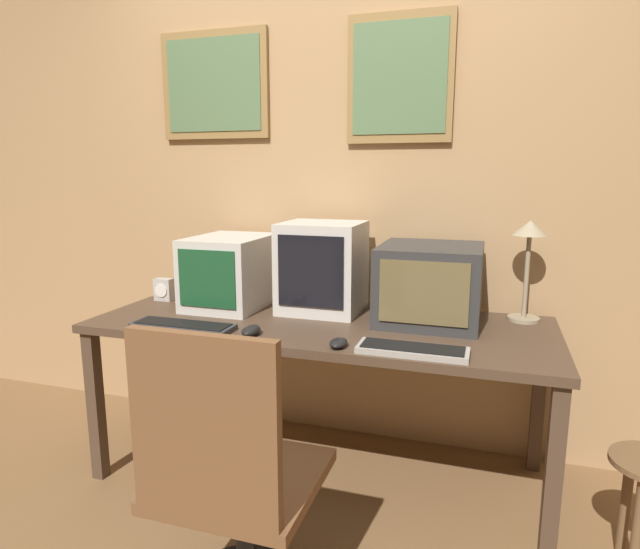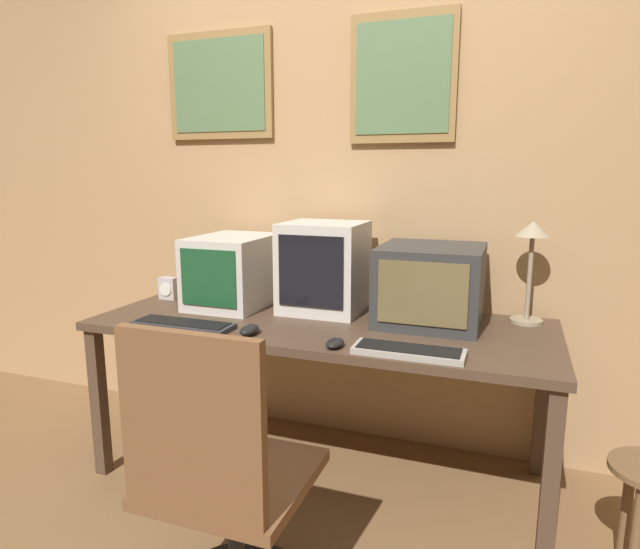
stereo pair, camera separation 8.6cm
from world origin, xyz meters
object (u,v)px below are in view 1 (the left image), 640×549
Objects in this scene: monitor_right at (430,284)px; desk_clock at (164,290)px; monitor_left at (230,271)px; mouse_far_corner at (338,343)px; keyboard_main at (183,326)px; keyboard_side at (412,350)px; mouse_near_keyboard at (251,331)px; desk_lamp at (529,247)px; office_chair at (233,501)px; monitor_center at (322,267)px.

desk_clock is at bearing -178.84° from monitor_right.
monitor_left is 0.83m from mouse_far_corner.
keyboard_main is 1.11× the size of keyboard_side.
keyboard_main is 3.93× the size of mouse_near_keyboard.
monitor_left is at bearing -173.50° from desk_lamp.
desk_lamp reaches higher than monitor_right.
monitor_left is at bearing 155.55° from keyboard_side.
desk_lamp is 0.46× the size of office_chair.
monitor_right is 1.02× the size of desk_lamp.
office_chair reaches higher than keyboard_main.
monitor_center reaches higher than monitor_right.
monitor_center is 0.72m from keyboard_side.
monitor_right is 0.46× the size of office_chair.
monitor_left reaches higher than keyboard_main.
keyboard_main is (-0.47, -0.47, -0.20)m from monitor_center.
monitor_left is 1.02× the size of monitor_right.
monitor_left is 0.45m from keyboard_main.
mouse_far_corner is at bearing -176.80° from keyboard_side.
keyboard_side is (-0.00, -0.45, -0.16)m from monitor_right.
mouse_far_corner is 0.11× the size of office_chair.
monitor_left is 0.47× the size of office_chair.
monitor_right is 1.13× the size of keyboard_side.
monitor_right is 0.48m from keyboard_side.
monitor_left reaches higher than monitor_right.
mouse_far_corner reaches higher than keyboard_main.
monitor_right is 1.34m from desk_clock.
monitor_center is 0.94× the size of keyboard_main.
monitor_center reaches higher than office_chair.
office_chair is (0.05, -1.05, -0.53)m from monitor_center.
office_chair is at bearing -106.88° from mouse_far_corner.
mouse_far_corner is at bearing -22.70° from desk_clock.
monitor_center is 0.50m from monitor_right.
desk_lamp is at bearing 53.75° from office_chair.
monitor_left is at bearing 88.64° from keyboard_main.
monitor_left is 1.15× the size of keyboard_side.
keyboard_main is at bearing -178.80° from mouse_near_keyboard.
monitor_right is 4.00× the size of mouse_near_keyboard.
keyboard_side is at bearing -1.52° from mouse_near_keyboard.
keyboard_main is at bearing 131.66° from office_chair.
keyboard_side is (0.96, -0.01, 0.00)m from keyboard_main.
mouse_near_keyboard is (-0.66, -0.44, -0.15)m from monitor_right.
monitor_left is at bearing 146.47° from mouse_far_corner.
monitor_center is 1.04× the size of keyboard_side.
keyboard_side is 0.65m from mouse_near_keyboard.
mouse_near_keyboard is at bearing -151.63° from desk_lamp.
desk_lamp is (1.37, 0.58, 0.32)m from keyboard_main.
monitor_right is (0.50, -0.03, -0.04)m from monitor_center.
monitor_right is at bearing 89.37° from keyboard_side.
monitor_left is at bearing 1.07° from desk_clock.
monitor_center is at bearing 71.52° from mouse_near_keyboard.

